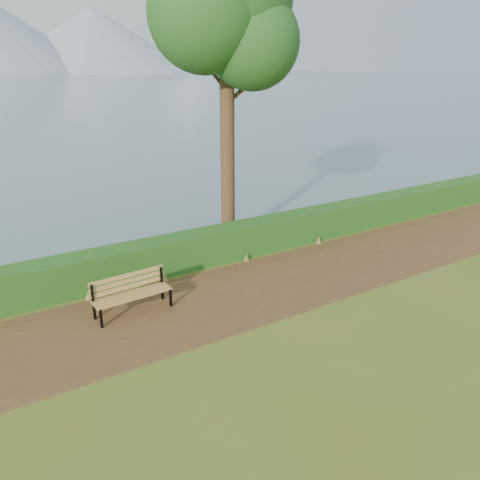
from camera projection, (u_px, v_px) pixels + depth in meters
ground at (237, 300)px, 11.94m from camera, size 140.00×140.00×0.00m
path at (231, 295)px, 12.18m from camera, size 40.00×3.40×0.01m
hedge at (191, 250)px, 13.84m from camera, size 32.00×0.85×1.00m
bench at (131, 291)px, 11.22m from camera, size 1.91×0.67×0.94m
tree at (226, 9)px, 13.19m from camera, size 4.84×3.98×9.60m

